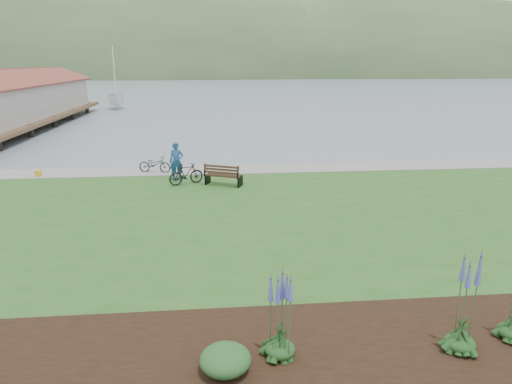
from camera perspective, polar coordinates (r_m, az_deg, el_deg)
ground at (r=18.41m, az=-0.56°, el=-3.27°), size 600.00×600.00×0.00m
lawn at (r=16.47m, az=0.04°, el=-4.92°), size 34.00×20.00×0.40m
shoreline_path at (r=24.91m, az=-1.93°, el=2.88°), size 34.00×2.20×0.03m
garden_bed at (r=10.43m, az=22.20°, el=-18.31°), size 24.00×4.40×0.04m
far_hillside at (r=188.63m, az=1.10°, el=14.25°), size 580.00×80.00×38.00m
pier_pavilion at (r=48.62m, az=-28.33°, el=10.14°), size 8.00×36.00×5.40m
park_bench at (r=21.56m, az=-4.18°, el=2.17°), size 1.85×1.33×1.07m
person at (r=22.73m, az=-9.93°, el=4.19°), size 0.81×0.56×2.22m
bicycle_a at (r=24.68m, az=-12.56°, el=3.41°), size 1.01×1.82×0.90m
bicycle_b at (r=21.98m, az=-8.73°, el=2.25°), size 1.16×1.76×1.03m
sailboat at (r=63.88m, az=-16.94°, el=9.94°), size 11.10×11.24×25.16m
pannier at (r=25.76m, az=-25.55°, el=2.08°), size 0.29×0.36×0.33m
echium_0 at (r=10.22m, az=24.60°, el=-13.19°), size 0.62×0.62×2.39m
echium_4 at (r=9.16m, az=3.10°, el=-14.93°), size 0.62×0.62×2.22m
shrub_0 at (r=9.17m, az=-3.86°, el=-20.18°), size 0.99×0.99×0.49m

